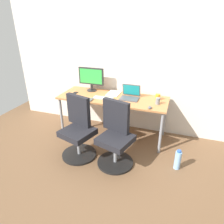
# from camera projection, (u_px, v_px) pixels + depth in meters

# --- Properties ---
(ground_plane) EXTENTS (5.28, 5.28, 0.00)m
(ground_plane) POSITION_uv_depth(u_px,v_px,m) (113.00, 134.00, 3.80)
(ground_plane) COLOR brown
(back_wall) EXTENTS (4.40, 0.04, 2.60)m
(back_wall) POSITION_uv_depth(u_px,v_px,m) (121.00, 60.00, 3.61)
(back_wall) COLOR silver
(back_wall) RESTS_ON ground
(desk) EXTENTS (1.87, 0.68, 0.74)m
(desk) POSITION_uv_depth(u_px,v_px,m) (113.00, 101.00, 3.51)
(desk) COLOR #B77542
(desk) RESTS_ON ground
(office_chair_left) EXTENTS (0.55, 0.55, 0.94)m
(office_chair_left) POSITION_uv_depth(u_px,v_px,m) (78.00, 130.00, 3.10)
(office_chair_left) COLOR black
(office_chair_left) RESTS_ON ground
(office_chair_right) EXTENTS (0.54, 0.54, 0.94)m
(office_chair_right) POSITION_uv_depth(u_px,v_px,m) (116.00, 137.00, 2.93)
(office_chair_right) COLOR black
(office_chair_right) RESTS_ON ground
(water_bottle_on_floor) EXTENTS (0.09, 0.09, 0.31)m
(water_bottle_on_floor) POSITION_uv_depth(u_px,v_px,m) (178.00, 160.00, 2.88)
(water_bottle_on_floor) COLOR #8CBFF2
(water_bottle_on_floor) RESTS_ON ground
(desktop_monitor) EXTENTS (0.48, 0.18, 0.43)m
(desktop_monitor) POSITION_uv_depth(u_px,v_px,m) (91.00, 78.00, 3.69)
(desktop_monitor) COLOR #262626
(desktop_monitor) RESTS_ON desk
(open_laptop) EXTENTS (0.31, 0.27, 0.22)m
(open_laptop) POSITION_uv_depth(u_px,v_px,m) (130.00, 95.00, 3.42)
(open_laptop) COLOR #4C4C51
(open_laptop) RESTS_ON desk
(keyboard_by_monitor) EXTENTS (0.34, 0.12, 0.02)m
(keyboard_by_monitor) POSITION_uv_depth(u_px,v_px,m) (83.00, 99.00, 3.39)
(keyboard_by_monitor) COLOR #515156
(keyboard_by_monitor) RESTS_ON desk
(keyboard_by_laptop) EXTENTS (0.34, 0.12, 0.02)m
(keyboard_by_laptop) POSITION_uv_depth(u_px,v_px,m) (103.00, 98.00, 3.42)
(keyboard_by_laptop) COLOR #B7B7B7
(keyboard_by_laptop) RESTS_ON desk
(mouse_by_monitor) EXTENTS (0.06, 0.10, 0.03)m
(mouse_by_monitor) POSITION_uv_depth(u_px,v_px,m) (150.00, 107.00, 3.05)
(mouse_by_monitor) COLOR #515156
(mouse_by_monitor) RESTS_ON desk
(mouse_by_laptop) EXTENTS (0.06, 0.10, 0.03)m
(mouse_by_laptop) POSITION_uv_depth(u_px,v_px,m) (108.00, 102.00, 3.24)
(mouse_by_laptop) COLOR #2D2D2D
(mouse_by_laptop) RESTS_ON desk
(coffee_mug) EXTENTS (0.08, 0.08, 0.09)m
(coffee_mug) POSITION_uv_depth(u_px,v_px,m) (158.00, 97.00, 3.36)
(coffee_mug) COLOR orange
(coffee_mug) RESTS_ON desk
(pen_cup) EXTENTS (0.07, 0.07, 0.10)m
(pen_cup) POSITION_uv_depth(u_px,v_px,m) (158.00, 101.00, 3.18)
(pen_cup) COLOR slate
(pen_cup) RESTS_ON desk
(phone_near_laptop) EXTENTS (0.07, 0.14, 0.01)m
(phone_near_laptop) POSITION_uv_depth(u_px,v_px,m) (75.00, 93.00, 3.65)
(phone_near_laptop) COLOR black
(phone_near_laptop) RESTS_ON desk
(paper_pile) EXTENTS (0.21, 0.30, 0.01)m
(paper_pile) POSITION_uv_depth(u_px,v_px,m) (113.00, 93.00, 3.64)
(paper_pile) COLOR white
(paper_pile) RESTS_ON desk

